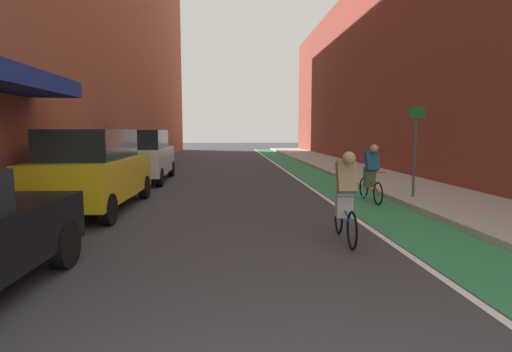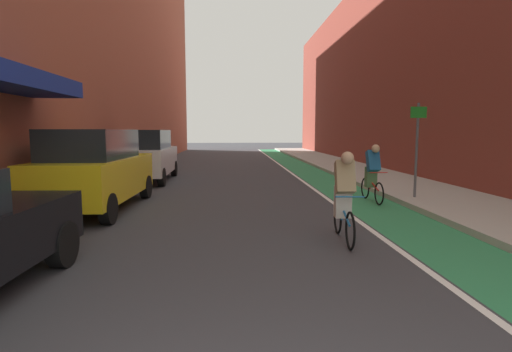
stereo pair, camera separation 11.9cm
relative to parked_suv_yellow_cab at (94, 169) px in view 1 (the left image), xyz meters
name	(u,v)px [view 1 (the left image)]	position (x,y,z in m)	size (l,w,h in m)	color
ground_plane	(230,173)	(3.36, 8.44, -1.01)	(93.94, 93.94, 0.00)	#38383D
bike_lane_paint	(300,168)	(6.98, 10.44, -1.01)	(1.60, 42.70, 0.00)	#2D8451
lane_divider_stripe	(282,169)	(6.08, 10.44, -1.01)	(0.12, 42.70, 0.00)	white
sidewalk_right	(342,167)	(9.25, 10.44, -0.94)	(2.95, 42.70, 0.14)	#A8A59E
building_facade_left	(99,8)	(-2.85, 10.43, 6.77)	(4.15, 42.70, 15.57)	#9E4C38
building_facade_right	(381,71)	(11.92, 12.44, 4.29)	(2.40, 38.70, 10.61)	brown
parked_suv_yellow_cab	(94,169)	(0.00, 0.00, 0.00)	(1.90, 4.41, 1.98)	yellow
parked_suv_white	(143,155)	(0.00, 5.66, 0.00)	(1.96, 4.36, 1.98)	silver
cyclist_lead	(345,194)	(5.31, -3.09, -0.17)	(0.48, 1.69, 1.60)	black
cyclist_mid	(371,173)	(7.18, 0.74, -0.21)	(0.48, 1.66, 1.58)	black
street_sign_post	(415,141)	(8.34, 0.61, 0.65)	(0.44, 0.07, 2.55)	#4C4C51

